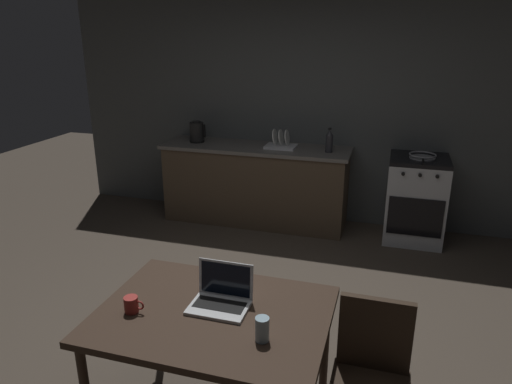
% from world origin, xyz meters
% --- Properties ---
extents(ground_plane, '(12.00, 12.00, 0.00)m').
position_xyz_m(ground_plane, '(0.00, 0.00, 0.00)').
color(ground_plane, '#473D33').
extents(back_wall, '(6.40, 0.10, 2.70)m').
position_xyz_m(back_wall, '(0.30, 2.59, 1.35)').
color(back_wall, '#4D5152').
rests_on(back_wall, ground_plane).
extents(kitchen_counter, '(2.16, 0.64, 0.92)m').
position_xyz_m(kitchen_counter, '(-0.52, 2.24, 0.46)').
color(kitchen_counter, '#4C3D2D').
rests_on(kitchen_counter, ground_plane).
extents(stove_oven, '(0.60, 0.62, 0.92)m').
position_xyz_m(stove_oven, '(1.27, 2.24, 0.46)').
color(stove_oven, '#B7BABF').
rests_on(stove_oven, ground_plane).
extents(dining_table, '(1.25, 0.92, 0.73)m').
position_xyz_m(dining_table, '(0.14, -0.75, 0.66)').
color(dining_table, '#332319').
rests_on(dining_table, ground_plane).
extents(chair, '(0.40, 0.40, 0.87)m').
position_xyz_m(chair, '(0.99, -0.70, 0.50)').
color(chair, '#2D2116').
rests_on(chair, ground_plane).
extents(laptop, '(0.32, 0.24, 0.23)m').
position_xyz_m(laptop, '(0.16, -0.67, 0.77)').
color(laptop, silver).
rests_on(laptop, dining_table).
extents(electric_kettle, '(0.19, 0.17, 0.25)m').
position_xyz_m(electric_kettle, '(-1.25, 2.24, 1.04)').
color(electric_kettle, black).
rests_on(electric_kettle, kitchen_counter).
extents(bottle, '(0.08, 0.08, 0.27)m').
position_xyz_m(bottle, '(0.32, 2.19, 1.04)').
color(bottle, '#2D2D33').
rests_on(bottle, kitchen_counter).
extents(frying_pan, '(0.27, 0.45, 0.05)m').
position_xyz_m(frying_pan, '(1.29, 2.22, 0.94)').
color(frying_pan, gray).
rests_on(frying_pan, stove_oven).
extents(coffee_mug, '(0.12, 0.08, 0.09)m').
position_xyz_m(coffee_mug, '(-0.28, -0.87, 0.77)').
color(coffee_mug, '#9E2D28').
rests_on(coffee_mug, dining_table).
extents(drinking_glass, '(0.07, 0.07, 0.13)m').
position_xyz_m(drinking_glass, '(0.46, -0.91, 0.79)').
color(drinking_glass, '#99B7C6').
rests_on(drinking_glass, dining_table).
extents(dish_rack, '(0.34, 0.26, 0.21)m').
position_xyz_m(dish_rack, '(-0.23, 2.24, 0.96)').
color(dish_rack, silver).
rests_on(dish_rack, kitchen_counter).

